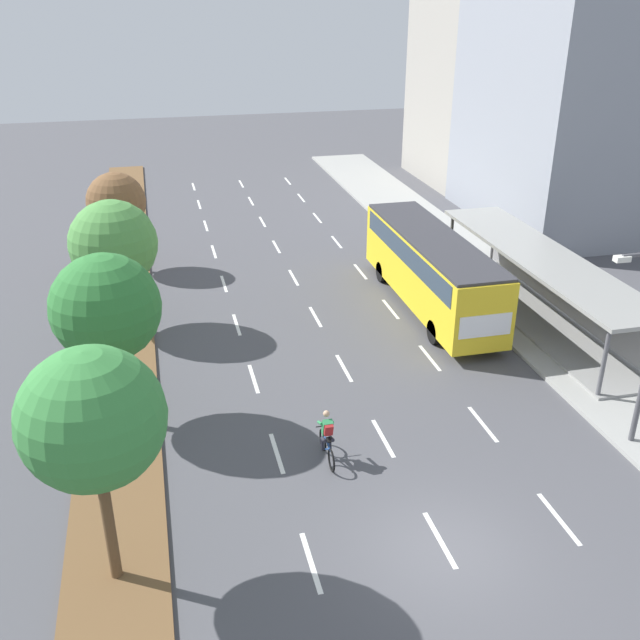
% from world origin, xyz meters
% --- Properties ---
extents(ground_plane, '(140.00, 140.00, 0.00)m').
position_xyz_m(ground_plane, '(0.00, 0.00, 0.00)').
color(ground_plane, '#4C4C51').
extents(median_strip, '(2.60, 52.00, 0.12)m').
position_xyz_m(median_strip, '(-8.30, 20.00, 0.06)').
color(median_strip, brown).
rests_on(median_strip, ground).
extents(sidewalk_right, '(4.50, 52.00, 0.15)m').
position_xyz_m(sidewalk_right, '(9.25, 20.00, 0.07)').
color(sidewalk_right, '#9E9E99').
rests_on(sidewalk_right, ground).
extents(lane_divider_left, '(0.14, 45.44, 0.01)m').
position_xyz_m(lane_divider_left, '(-3.50, 17.22, 0.00)').
color(lane_divider_left, white).
rests_on(lane_divider_left, ground).
extents(lane_divider_center, '(0.14, 45.44, 0.01)m').
position_xyz_m(lane_divider_center, '(0.00, 17.22, 0.00)').
color(lane_divider_center, white).
rests_on(lane_divider_center, ground).
extents(lane_divider_right, '(0.14, 45.44, 0.01)m').
position_xyz_m(lane_divider_right, '(3.50, 17.22, 0.00)').
color(lane_divider_right, white).
rests_on(lane_divider_right, ground).
extents(bus_shelter, '(2.90, 14.22, 2.86)m').
position_xyz_m(bus_shelter, '(9.53, 12.31, 1.86)').
color(bus_shelter, gray).
rests_on(bus_shelter, sidewalk_right).
extents(bus, '(2.54, 11.29, 3.37)m').
position_xyz_m(bus, '(5.25, 14.69, 2.07)').
color(bus, yellow).
rests_on(bus, ground).
extents(cyclist, '(0.46, 1.82, 1.71)m').
position_xyz_m(cyclist, '(-2.05, 4.50, 0.79)').
color(cyclist, black).
rests_on(cyclist, ground).
extents(median_tree_nearest, '(3.30, 3.30, 6.20)m').
position_xyz_m(median_tree_nearest, '(-8.27, 0.99, 4.65)').
color(median_tree_nearest, brown).
rests_on(median_tree_nearest, median_strip).
extents(median_tree_second, '(3.47, 3.47, 5.78)m').
position_xyz_m(median_tree_second, '(-8.27, 8.27, 4.15)').
color(median_tree_second, brown).
rests_on(median_tree_second, median_strip).
extents(median_tree_third, '(3.56, 3.56, 5.49)m').
position_xyz_m(median_tree_third, '(-8.23, 15.55, 3.82)').
color(median_tree_third, brown).
rests_on(median_tree_third, median_strip).
extents(median_tree_fourth, '(2.92, 2.92, 4.92)m').
position_xyz_m(median_tree_fourth, '(-8.27, 22.83, 3.56)').
color(median_tree_fourth, brown).
rests_on(median_tree_fourth, median_strip).
extents(building_near_right, '(9.77, 12.86, 21.55)m').
position_xyz_m(building_near_right, '(18.05, 25.29, 10.77)').
color(building_near_right, '#8E939E').
rests_on(building_near_right, ground).
extents(building_mid_right, '(11.93, 11.14, 16.76)m').
position_xyz_m(building_mid_right, '(19.24, 35.51, 8.38)').
color(building_mid_right, '#A39E93').
rests_on(building_mid_right, ground).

